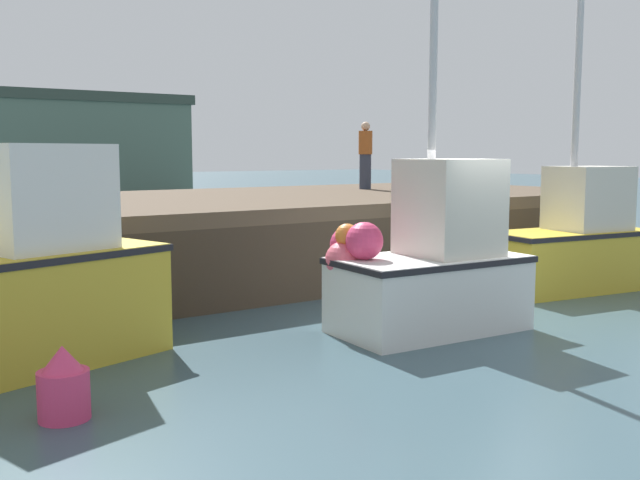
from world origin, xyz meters
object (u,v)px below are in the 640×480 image
object	(u,v)px
dockworker	(365,156)
fishing_boat_near_left	(21,285)
mooring_buoy_foreground	(64,386)
fishing_boat_near_right	(430,264)
fishing_boat_mid	(575,242)

from	to	relation	value
dockworker	fishing_boat_near_left	bearing A→B (deg)	-148.90
mooring_buoy_foreground	fishing_boat_near_right	bearing A→B (deg)	7.12
fishing_boat_near_right	fishing_boat_mid	world-z (taller)	fishing_boat_mid
dockworker	mooring_buoy_foreground	distance (m)	12.29
fishing_boat_near_right	mooring_buoy_foreground	distance (m)	5.24
fishing_boat_near_left	mooring_buoy_foreground	xyz separation A→B (m)	(-0.08, -1.94, -0.65)
fishing_boat_near_left	dockworker	xyz separation A→B (m)	(9.37, 5.65, 1.43)
fishing_boat_mid	fishing_boat_near_right	bearing A→B (deg)	-169.73
fishing_boat_near_left	dockworker	size ratio (longest dim) A/B	2.25
fishing_boat_near_left	fishing_boat_near_right	size ratio (longest dim) A/B	0.76
fishing_boat_mid	dockworker	world-z (taller)	fishing_boat_mid
fishing_boat_mid	mooring_buoy_foreground	bearing A→B (deg)	-171.45
fishing_boat_near_left	mooring_buoy_foreground	bearing A→B (deg)	-92.26
fishing_boat_near_left	dockworker	distance (m)	11.03
fishing_boat_mid	dockworker	xyz separation A→B (m)	(0.05, 6.17, 1.52)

